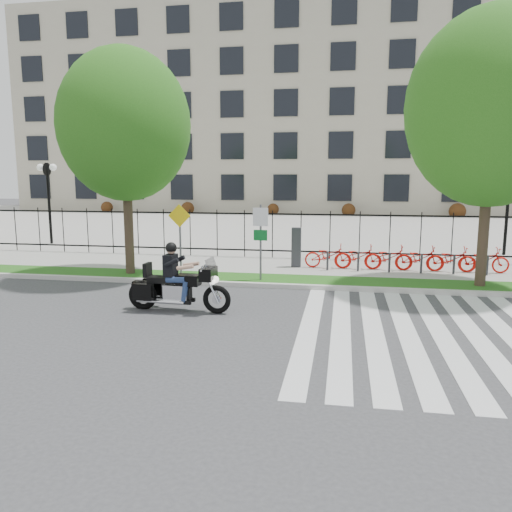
# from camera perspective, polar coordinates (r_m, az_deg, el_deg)

# --- Properties ---
(ground) EXTENTS (120.00, 120.00, 0.00)m
(ground) POSITION_cam_1_polar(r_m,az_deg,el_deg) (12.37, -4.24, -7.68)
(ground) COLOR #37373A
(ground) RESTS_ON ground
(curb) EXTENTS (60.00, 0.20, 0.15)m
(curb) POSITION_cam_1_polar(r_m,az_deg,el_deg) (16.22, -0.69, -3.31)
(curb) COLOR beige
(curb) RESTS_ON ground
(grass_verge) EXTENTS (60.00, 1.50, 0.15)m
(grass_verge) POSITION_cam_1_polar(r_m,az_deg,el_deg) (17.04, -0.16, -2.70)
(grass_verge) COLOR #245715
(grass_verge) RESTS_ON ground
(sidewalk) EXTENTS (60.00, 3.50, 0.15)m
(sidewalk) POSITION_cam_1_polar(r_m,az_deg,el_deg) (19.46, 1.14, -1.21)
(sidewalk) COLOR #9C9A92
(sidewalk) RESTS_ON ground
(plaza) EXTENTS (80.00, 34.00, 0.10)m
(plaza) POSITION_cam_1_polar(r_m,az_deg,el_deg) (36.75, 5.37, 3.61)
(plaza) COLOR #9C9A92
(plaza) RESTS_ON ground
(crosswalk_stripes) EXTENTS (5.70, 8.00, 0.01)m
(crosswalk_stripes) POSITION_cam_1_polar(r_m,az_deg,el_deg) (12.16, 18.65, -8.42)
(crosswalk_stripes) COLOR silver
(crosswalk_stripes) RESTS_ON ground
(iron_fence) EXTENTS (30.00, 0.06, 2.00)m
(iron_fence) POSITION_cam_1_polar(r_m,az_deg,el_deg) (21.02, 1.89, 2.52)
(iron_fence) COLOR black
(iron_fence) RESTS_ON sidewalk
(office_building) EXTENTS (60.00, 21.90, 20.15)m
(office_building) POSITION_cam_1_polar(r_m,az_deg,el_deg) (56.82, 7.23, 15.54)
(office_building) COLOR #ADA38B
(office_building) RESTS_ON ground
(lamp_post_left) EXTENTS (1.06, 0.70, 4.25)m
(lamp_post_left) POSITION_cam_1_polar(r_m,az_deg,el_deg) (27.82, -22.70, 7.69)
(lamp_post_left) COLOR black
(lamp_post_left) RESTS_ON ground
(lamp_post_right) EXTENTS (1.06, 0.70, 4.25)m
(lamp_post_right) POSITION_cam_1_polar(r_m,az_deg,el_deg) (24.51, 26.97, 7.30)
(lamp_post_right) COLOR black
(lamp_post_right) RESTS_ON ground
(street_tree_1) EXTENTS (4.49, 4.49, 7.71)m
(street_tree_1) POSITION_cam_1_polar(r_m,az_deg,el_deg) (18.10, -14.79, 14.23)
(street_tree_1) COLOR #3B2E20
(street_tree_1) RESTS_ON grass_verge
(street_tree_2) EXTENTS (5.14, 5.14, 8.38)m
(street_tree_2) POSITION_cam_1_polar(r_m,az_deg,el_deg) (17.09, 25.42, 14.99)
(street_tree_2) COLOR #3B2E20
(street_tree_2) RESTS_ON grass_verge
(bike_share_station) EXTENTS (7.74, 0.84, 1.50)m
(bike_share_station) POSITION_cam_1_polar(r_m,az_deg,el_deg) (19.02, 16.28, -0.18)
(bike_share_station) COLOR #2D2D33
(bike_share_station) RESTS_ON sidewalk
(sign_pole_regulatory) EXTENTS (0.50, 0.09, 2.50)m
(sign_pole_regulatory) POSITION_cam_1_polar(r_m,az_deg,el_deg) (16.37, 0.52, 2.71)
(sign_pole_regulatory) COLOR #59595B
(sign_pole_regulatory) RESTS_ON grass_verge
(sign_pole_warning) EXTENTS (0.78, 0.09, 2.49)m
(sign_pole_warning) POSITION_cam_1_polar(r_m,az_deg,el_deg) (17.05, -8.69, 2.87)
(sign_pole_warning) COLOR #59595B
(sign_pole_warning) RESTS_ON grass_verge
(motorcycle_rider) EXTENTS (2.89, 0.87, 2.23)m
(motorcycle_rider) POSITION_cam_1_polar(r_m,az_deg,el_deg) (13.41, -8.93, -3.16)
(motorcycle_rider) COLOR black
(motorcycle_rider) RESTS_ON ground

